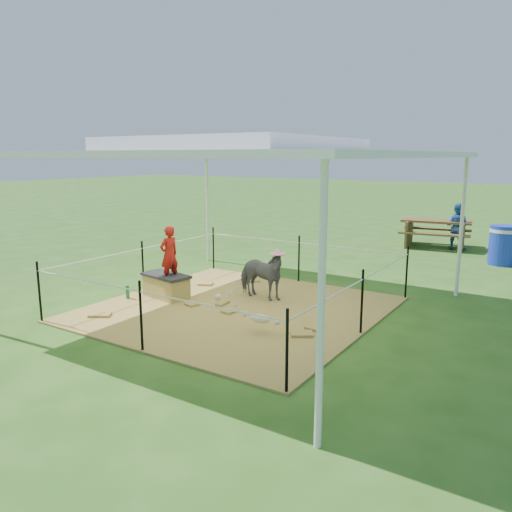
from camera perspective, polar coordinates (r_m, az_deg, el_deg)
The scene contains 14 objects.
ground at distance 8.71m, azimuth -2.16°, elevation -6.15°, with size 90.00×90.00×0.00m, color #2D5919.
hay_patch at distance 8.70m, azimuth -2.16°, elevation -6.06°, with size 4.60×4.60×0.03m, color brown.
canopy_tent at distance 8.30m, azimuth -2.30°, elevation 11.86°, with size 6.30×6.30×2.90m.
rope_fence at distance 8.53m, azimuth -2.19°, elevation -2.03°, with size 4.54×4.54×1.00m.
straw_bale at distance 9.44m, azimuth -10.21°, elevation -3.50°, with size 0.88×0.44×0.39m, color olive.
dark_cloth at distance 9.39m, azimuth -10.26°, elevation -2.20°, with size 0.94×0.49×0.05m, color black.
woman at distance 9.22m, azimuth -9.92°, elevation 0.75°, with size 0.38×0.25×1.05m, color #A61610.
green_bottle at distance 9.54m, azimuth -14.47°, elevation -3.99°, with size 0.07×0.07×0.24m, color #186F2F.
pony at distance 9.13m, azimuth 0.49°, elevation -2.18°, with size 0.49×1.07×0.90m, color #4A4A4F.
pink_hat at distance 9.02m, azimuth 0.50°, elevation 1.01°, with size 0.28×0.28×0.13m, color pink.
foal at distance 7.45m, azimuth 0.49°, elevation -6.97°, with size 0.89×0.49×0.49m, color beige, non-canonical shape.
trash_barrel at distance 13.54m, azimuth 26.35°, elevation 1.11°, with size 0.62×0.62×0.97m, color #1933C1.
picnic_table_near at distance 15.43m, azimuth 19.82°, elevation 2.43°, with size 1.91×1.38×0.80m, color brown.
distant_person at distance 15.25m, azimuth 21.97°, elevation 3.17°, with size 0.64×0.50×1.32m, color #2D60AB.
Camera 1 is at (4.78, -6.79, 2.63)m, focal length 35.00 mm.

